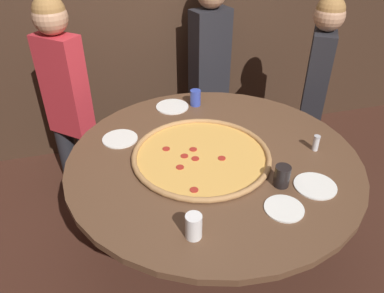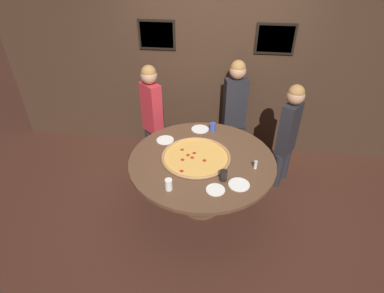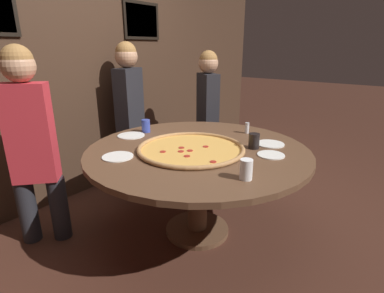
{
  "view_description": "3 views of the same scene",
  "coord_description": "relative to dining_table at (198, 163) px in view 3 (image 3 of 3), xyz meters",
  "views": [
    {
      "loc": [
        -0.59,
        -1.67,
        2.0
      ],
      "look_at": [
        -0.14,
        -0.04,
        0.86
      ],
      "focal_mm": 35.0,
      "sensor_mm": 36.0,
      "label": 1
    },
    {
      "loc": [
        0.26,
        -2.76,
        2.79
      ],
      "look_at": [
        -0.11,
        -0.07,
        0.94
      ],
      "focal_mm": 28.0,
      "sensor_mm": 36.0,
      "label": 2
    },
    {
      "loc": [
        -1.73,
        -1.29,
        1.48
      ],
      "look_at": [
        -0.07,
        -0.0,
        0.77
      ],
      "focal_mm": 28.0,
      "sensor_mm": 36.0,
      "label": 3
    }
  ],
  "objects": [
    {
      "name": "white_plate_far_back",
      "position": [
        -0.1,
        0.65,
        0.12
      ],
      "size": [
        0.23,
        0.23,
        0.01
      ],
      "primitive_type": "cylinder",
      "color": "white",
      "rests_on": "dining_table"
    },
    {
      "name": "ground_plane",
      "position": [
        0.0,
        0.0,
        -0.62
      ],
      "size": [
        24.0,
        24.0,
        0.0
      ],
      "primitive_type": "plane",
      "color": "#422319"
    },
    {
      "name": "white_plate_right_side",
      "position": [
        0.19,
        -0.51,
        0.12
      ],
      "size": [
        0.19,
        0.19,
        0.01
      ],
      "primitive_type": "cylinder",
      "color": "white",
      "rests_on": "dining_table"
    },
    {
      "name": "drink_cup_by_shaker",
      "position": [
        0.26,
        -0.34,
        0.18
      ],
      "size": [
        0.08,
        0.08,
        0.12
      ],
      "primitive_type": "cylinder",
      "color": "black",
      "rests_on": "dining_table"
    },
    {
      "name": "diner_far_right",
      "position": [
        0.34,
        1.17,
        0.24
      ],
      "size": [
        0.4,
        0.25,
        1.53
      ],
      "rotation": [
        0.0,
        0.0,
        -2.86
      ],
      "color": "#232328",
      "rests_on": "ground_plane"
    },
    {
      "name": "diner_centre_back",
      "position": [
        -0.81,
        0.9,
        0.23
      ],
      "size": [
        0.37,
        0.35,
        1.49
      ],
      "rotation": [
        0.0,
        0.0,
        2.41
      ],
      "color": "#232328",
      "rests_on": "ground_plane"
    },
    {
      "name": "drink_cup_far_right",
      "position": [
        -0.28,
        -0.56,
        0.18
      ],
      "size": [
        0.07,
        0.07,
        0.12
      ],
      "primitive_type": "cylinder",
      "color": "white",
      "rests_on": "dining_table"
    },
    {
      "name": "giant_pizza",
      "position": [
        -0.07,
        0.01,
        0.13
      ],
      "size": [
        0.8,
        0.8,
        0.03
      ],
      "color": "#E5A84C",
      "rests_on": "dining_table"
    },
    {
      "name": "dining_table",
      "position": [
        0.0,
        0.0,
        0.0
      ],
      "size": [
        1.69,
        1.69,
        0.74
      ],
      "color": "brown",
      "rests_on": "ground_plane"
    },
    {
      "name": "white_plate_near_front",
      "position": [
        -0.5,
        0.32,
        0.12
      ],
      "size": [
        0.22,
        0.22,
        0.01
      ],
      "primitive_type": "cylinder",
      "color": "white",
      "rests_on": "dining_table"
    },
    {
      "name": "condiment_shaker",
      "position": [
        0.6,
        -0.1,
        0.17
      ],
      "size": [
        0.04,
        0.04,
        0.1
      ],
      "color": "silver",
      "rests_on": "dining_table"
    },
    {
      "name": "white_plate_left_side",
      "position": [
        0.42,
        -0.4,
        0.12
      ],
      "size": [
        0.22,
        0.22,
        0.01
      ],
      "primitive_type": "cylinder",
      "color": "white",
      "rests_on": "dining_table"
    },
    {
      "name": "back_wall",
      "position": [
        0.0,
        1.44,
        0.68
      ],
      "size": [
        6.4,
        0.08,
        2.6
      ],
      "color": "#3D281C",
      "rests_on": "ground_plane"
    },
    {
      "name": "diner_side_right",
      "position": [
        1.03,
        0.64,
        0.19
      ],
      "size": [
        0.3,
        0.37,
        1.44
      ],
      "rotation": [
        0.0,
        0.0,
        -2.12
      ],
      "color": "#232328",
      "rests_on": "ground_plane"
    },
    {
      "name": "drink_cup_centre_back",
      "position": [
        0.07,
        0.64,
        0.18
      ],
      "size": [
        0.07,
        0.07,
        0.11
      ],
      "primitive_type": "cylinder",
      "color": "#384CB7",
      "rests_on": "dining_table"
    }
  ]
}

